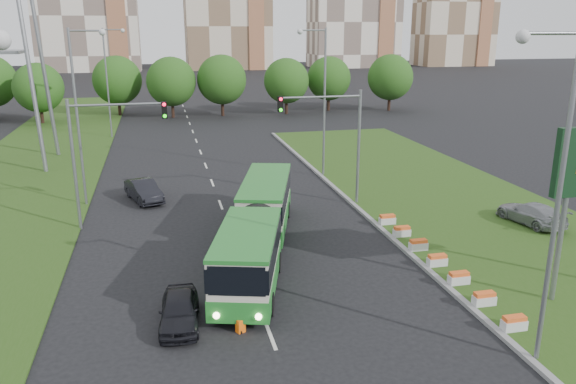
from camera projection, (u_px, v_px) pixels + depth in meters
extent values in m
plane|color=black|center=(305.00, 269.00, 28.93)|extent=(360.00, 360.00, 0.00)
cube|color=#274914|center=(456.00, 205.00, 39.20)|extent=(14.00, 60.00, 0.15)
cube|color=gray|center=(362.00, 212.00, 37.69)|extent=(0.30, 60.00, 0.18)
cube|color=#274914|center=(30.00, 172.00, 48.42)|extent=(12.00, 110.00, 0.10)
cylinder|color=gray|center=(559.00, 244.00, 24.69)|extent=(0.24, 0.24, 5.60)
cylinder|color=gray|center=(359.00, 149.00, 38.54)|extent=(0.20, 0.20, 8.00)
cylinder|color=gray|center=(321.00, 97.00, 36.94)|extent=(5.50, 0.14, 0.14)
cube|color=black|center=(280.00, 104.00, 36.46)|extent=(0.32, 0.32, 1.00)
cylinder|color=gray|center=(74.00, 166.00, 33.64)|extent=(0.20, 0.20, 8.00)
cylinder|color=gray|center=(117.00, 105.00, 33.22)|extent=(5.50, 0.14, 0.14)
cube|color=black|center=(164.00, 110.00, 33.93)|extent=(0.32, 0.32, 1.00)
cube|color=beige|center=(456.00, 3.00, 183.03)|extent=(24.00, 14.00, 40.00)
cube|color=beige|center=(273.00, 258.00, 25.84)|extent=(2.52, 6.96, 2.72)
cube|color=beige|center=(243.00, 202.00, 34.19)|extent=(2.52, 8.48, 2.72)
cylinder|color=black|center=(257.00, 229.00, 29.68)|extent=(2.52, 1.26, 2.52)
cube|color=#207127|center=(273.00, 276.00, 26.09)|extent=(2.60, 7.01, 0.96)
cube|color=#207127|center=(244.00, 216.00, 34.45)|extent=(2.60, 8.53, 0.96)
cube|color=black|center=(272.00, 249.00, 25.71)|extent=(2.60, 7.01, 1.06)
cube|color=black|center=(243.00, 195.00, 34.07)|extent=(2.60, 8.53, 1.06)
imported|color=black|center=(179.00, 310.00, 23.35)|extent=(1.89, 4.08, 1.35)
imported|color=black|center=(144.00, 191.00, 40.24)|extent=(2.97, 4.85, 1.51)
imported|color=gray|center=(531.00, 213.00, 35.09)|extent=(2.76, 4.96, 1.36)
imported|color=gray|center=(244.00, 299.00, 23.94)|extent=(0.46, 0.64, 1.66)
cube|color=#F45F0C|center=(240.00, 326.00, 22.88)|extent=(0.34, 0.29, 0.57)
cylinder|color=black|center=(241.00, 332.00, 22.80)|extent=(0.04, 0.13, 0.13)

